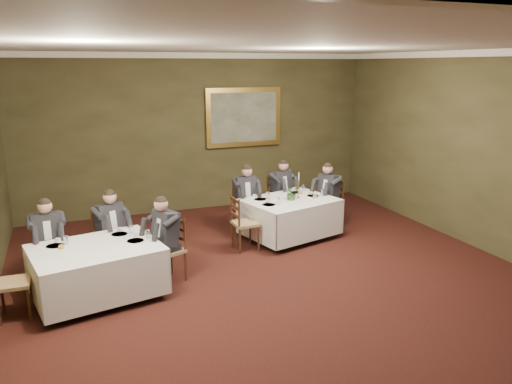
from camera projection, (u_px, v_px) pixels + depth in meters
ground at (294, 298)px, 7.15m from camera, size 10.00×10.00×0.00m
ceiling at (299, 44)px, 6.28m from camera, size 8.00×10.00×0.10m
back_wall at (200, 133)px, 11.23m from camera, size 8.00×0.10×3.50m
crown_molding at (299, 49)px, 6.30m from camera, size 8.00×10.00×0.12m
table_main at (290, 215)px, 9.55m from camera, size 1.94×1.66×0.67m
table_second at (97, 268)px, 7.08m from camera, size 1.96×1.63×0.67m
chair_main_backleft at (245, 217)px, 10.00m from camera, size 0.44×0.42×1.00m
diner_main_backleft at (245, 206)px, 9.94m from camera, size 0.42×0.48×1.35m
chair_main_backright at (280, 210)px, 10.51m from camera, size 0.55×0.54×1.00m
diner_main_backright at (280, 199)px, 10.45m from camera, size 0.53×0.58×1.35m
chair_main_endleft at (245, 234)px, 8.99m from camera, size 0.44×0.46×1.00m
chair_main_endright at (329, 214)px, 10.19m from camera, size 0.53×0.55×1.00m
diner_main_endright at (329, 203)px, 10.13m from camera, size 0.58×0.53×1.35m
chair_sec_backleft at (51, 265)px, 7.60m from camera, size 0.47×0.45×1.00m
diner_sec_backleft at (49, 251)px, 7.53m from camera, size 0.44×0.51×1.35m
chair_sec_backright at (111, 253)px, 8.08m from camera, size 0.58×0.57×1.00m
diner_sec_backright at (110, 240)px, 8.02m from camera, size 0.57×0.61×1.35m
chair_sec_endright at (169, 263)px, 7.69m from camera, size 0.55×0.56×1.00m
diner_sec_endright at (168, 249)px, 7.63m from camera, size 0.59×0.55×1.35m
chair_sec_endleft at (14, 297)px, 6.55m from camera, size 0.44×0.46×1.00m
centerpiece at (291, 192)px, 9.40m from camera, size 0.33×0.31×0.29m
candlestick at (299, 188)px, 9.54m from camera, size 0.07×0.07×0.51m
place_setting_table_main at (262, 197)px, 9.52m from camera, size 0.33×0.31×0.14m
place_setting_table_second at (59, 242)px, 7.09m from camera, size 0.33×0.31×0.14m
painting at (244, 117)px, 11.46m from camera, size 1.79×0.09×1.34m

